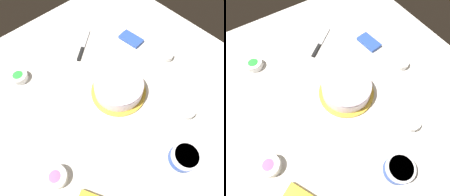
# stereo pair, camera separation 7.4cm
# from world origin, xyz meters

# --- Properties ---
(ground_plane) EXTENTS (1.54, 1.54, 0.00)m
(ground_plane) POSITION_xyz_m (0.00, 0.00, 0.00)
(ground_plane) COLOR silver
(frosted_cake) EXTENTS (0.27, 0.27, 0.10)m
(frosted_cake) POSITION_xyz_m (-0.03, 0.09, 0.05)
(frosted_cake) COLOR gold
(frosted_cake) RESTS_ON ground_plane
(frosting_tub) EXTENTS (0.11, 0.11, 0.09)m
(frosting_tub) POSITION_xyz_m (0.38, 0.05, 0.05)
(frosting_tub) COLOR white
(frosting_tub) RESTS_ON ground_plane
(spreading_knife) EXTENTS (0.16, 0.20, 0.01)m
(spreading_knife) POSITION_xyz_m (-0.37, 0.14, 0.01)
(spreading_knife) COLOR silver
(spreading_knife) RESTS_ON ground_plane
(sprinkle_bowl_green) EXTENTS (0.09, 0.09, 0.04)m
(sprinkle_bowl_green) POSITION_xyz_m (-0.43, -0.23, 0.02)
(sprinkle_bowl_green) COLOR white
(sprinkle_bowl_green) RESTS_ON ground_plane
(sprinkle_bowl_orange) EXTENTS (0.08, 0.08, 0.03)m
(sprinkle_bowl_orange) POSITION_xyz_m (-0.01, 0.44, 0.02)
(sprinkle_bowl_orange) COLOR white
(sprinkle_bowl_orange) RESTS_ON ground_plane
(sprinkle_bowl_pink) EXTENTS (0.09, 0.09, 0.04)m
(sprinkle_bowl_pink) POSITION_xyz_m (0.09, -0.36, 0.02)
(sprinkle_bowl_pink) COLOR white
(sprinkle_bowl_pink) RESTS_ON ground_plane
(sprinkle_bowl_yellow) EXTENTS (0.08, 0.08, 0.04)m
(sprinkle_bowl_yellow) POSITION_xyz_m (0.27, 0.24, 0.02)
(sprinkle_bowl_yellow) COLOR white
(sprinkle_bowl_yellow) RESTS_ON ground_plane
(candy_box_lower) EXTENTS (0.14, 0.09, 0.02)m
(candy_box_lower) POSITION_xyz_m (-0.23, 0.39, 0.01)
(candy_box_lower) COLOR #2D51B2
(candy_box_lower) RESTS_ON ground_plane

